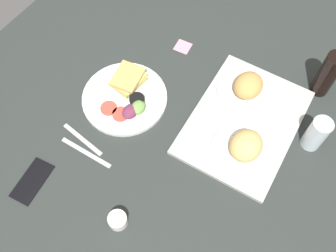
{
  "coord_description": "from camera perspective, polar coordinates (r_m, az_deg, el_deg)",
  "views": [
    {
      "loc": [
        50.43,
        36.09,
        113.94
      ],
      "look_at": [
        2.0,
        3.0,
        4.0
      ],
      "focal_mm": 41.39,
      "sensor_mm": 36.0,
      "label": 1
    }
  ],
  "objects": [
    {
      "name": "drinking_glass",
      "position": [
        1.29,
        21.01,
        -1.08
      ],
      "size": [
        6.28,
        6.28,
        13.23
      ],
      "primitive_type": "cylinder",
      "color": "silver",
      "rests_on": "ground_plane"
    },
    {
      "name": "serving_tray",
      "position": [
        1.31,
        11.11,
        0.55
      ],
      "size": [
        47.25,
        36.15,
        1.6
      ],
      "primitive_type": "cube",
      "rotation": [
        0.0,
        0.0,
        0.07
      ],
      "color": "#B2B2AD",
      "rests_on": "ground_plane"
    },
    {
      "name": "bread_plate_far",
      "position": [
        1.22,
        11.25,
        -3.16
      ],
      "size": [
        20.55,
        20.55,
        9.13
      ],
      "color": "white",
      "rests_on": "serving_tray"
    },
    {
      "name": "soda_bottle",
      "position": [
        1.4,
        22.43,
        7.05
      ],
      "size": [
        6.4,
        6.4,
        18.1
      ],
      "primitive_type": "cylinder",
      "color": "black",
      "rests_on": "ground_plane"
    },
    {
      "name": "plate_with_salad",
      "position": [
        1.34,
        -6.17,
        4.36
      ],
      "size": [
        29.28,
        29.28,
        5.4
      ],
      "color": "white",
      "rests_on": "ground_plane"
    },
    {
      "name": "ground_plane",
      "position": [
        1.31,
        -0.59,
        0.16
      ],
      "size": [
        190.0,
        150.0,
        3.0
      ],
      "primitive_type": "cube",
      "color": "#282D2B"
    },
    {
      "name": "knife",
      "position": [
        1.27,
        -11.98,
        -3.84
      ],
      "size": [
        2.53,
        19.05,
        0.5
      ],
      "primitive_type": "cube",
      "rotation": [
        0.0,
        0.0,
        1.63
      ],
      "color": "#B7B7BC",
      "rests_on": "ground_plane"
    },
    {
      "name": "cell_phone",
      "position": [
        1.28,
        -19.41,
        -7.64
      ],
      "size": [
        15.24,
        9.07,
        0.8
      ],
      "primitive_type": "cube",
      "rotation": [
        0.0,
        0.0,
        0.13
      ],
      "color": "black",
      "rests_on": "ground_plane"
    },
    {
      "name": "fork",
      "position": [
        1.3,
        -12.47,
        -1.92
      ],
      "size": [
        3.03,
        17.06,
        0.5
      ],
      "primitive_type": "cube",
      "rotation": [
        0.0,
        0.0,
        1.47
      ],
      "color": "#B7B7BC",
      "rests_on": "ground_plane"
    },
    {
      "name": "sticky_note",
      "position": [
        1.48,
        2.2,
        11.6
      ],
      "size": [
        6.3,
        6.3,
        0.12
      ],
      "primitive_type": "cube",
      "rotation": [
        0.0,
        0.0,
        0.13
      ],
      "color": "pink",
      "rests_on": "ground_plane"
    },
    {
      "name": "espresso_cup",
      "position": [
        1.16,
        -7.41,
        -13.6
      ],
      "size": [
        5.6,
        5.6,
        4.0
      ],
      "primitive_type": "cylinder",
      "color": "silver",
      "rests_on": "ground_plane"
    },
    {
      "name": "bread_plate_near",
      "position": [
        1.34,
        11.6,
        5.47
      ],
      "size": [
        20.15,
        20.15,
        8.8
      ],
      "color": "white",
      "rests_on": "serving_tray"
    }
  ]
}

